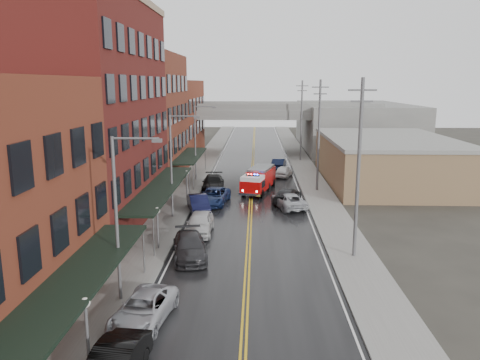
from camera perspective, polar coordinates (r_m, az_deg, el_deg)
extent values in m
cube|color=black|center=(46.79, 1.33, -2.64)|extent=(11.00, 160.00, 0.02)
cube|color=slate|center=(47.42, -7.53, -2.46)|extent=(3.00, 160.00, 0.15)
cube|color=slate|center=(47.26, 10.23, -2.60)|extent=(3.00, 160.00, 0.15)
cube|color=gray|center=(47.18, -5.55, -2.49)|extent=(0.30, 160.00, 0.15)
cube|color=gray|center=(47.05, 8.24, -2.60)|extent=(0.30, 160.00, 0.15)
cube|color=#511515|center=(40.82, -17.92, 7.48)|extent=(9.00, 20.00, 18.00)
cube|color=maroon|center=(57.65, -11.95, 7.39)|extent=(9.00, 15.00, 15.00)
cube|color=#602819|center=(74.82, -8.69, 7.31)|extent=(9.00, 20.00, 12.00)
cube|color=#89674A|center=(58.16, 17.45, 2.18)|extent=(14.00, 22.00, 5.00)
cube|color=slate|center=(87.42, 13.65, 6.43)|extent=(18.00, 30.00, 8.00)
cube|color=black|center=(22.64, -19.29, -11.42)|extent=(2.60, 16.00, 0.18)
cylinder|color=slate|center=(29.58, -11.66, -8.57)|extent=(0.10, 0.10, 3.00)
cube|color=black|center=(40.09, -9.56, -0.86)|extent=(2.60, 18.00, 0.18)
cylinder|color=slate|center=(32.15, -10.49, -6.85)|extent=(0.10, 0.10, 3.00)
cylinder|color=slate|center=(48.49, -6.16, -0.38)|extent=(0.10, 0.10, 3.00)
cube|color=black|center=(57.05, -6.08, 2.99)|extent=(2.60, 13.00, 0.18)
cylinder|color=slate|center=(51.20, -5.72, 0.28)|extent=(0.10, 0.10, 3.00)
cylinder|color=slate|center=(63.12, -4.25, 2.49)|extent=(0.10, 0.10, 3.00)
cylinder|color=#59595B|center=(21.28, -18.11, -17.68)|extent=(0.14, 0.14, 2.80)
sphere|color=silver|center=(20.60, -18.38, -14.03)|extent=(0.44, 0.44, 0.44)
cylinder|color=#59595B|center=(33.67, -9.99, -6.15)|extent=(0.14, 0.14, 2.80)
sphere|color=silver|center=(33.24, -10.08, -3.68)|extent=(0.44, 0.44, 0.44)
cylinder|color=#59595B|center=(46.97, -6.49, -0.91)|extent=(0.14, 0.14, 2.80)
sphere|color=silver|center=(46.67, -6.53, 0.89)|extent=(0.44, 0.44, 0.44)
cylinder|color=#59595B|center=(25.46, -14.82, -4.96)|extent=(0.18, 0.18, 9.00)
cylinder|color=#59595B|center=(24.26, -12.64, 4.96)|extent=(2.40, 0.12, 0.12)
cube|color=#59595B|center=(24.02, -10.08, 4.76)|extent=(0.50, 0.22, 0.18)
cylinder|color=#59595B|center=(40.62, -8.39, 1.50)|extent=(0.18, 0.18, 9.00)
cylinder|color=#59595B|center=(39.88, -6.86, 7.73)|extent=(2.40, 0.12, 0.12)
cube|color=#59595B|center=(39.73, -5.28, 7.60)|extent=(0.50, 0.22, 0.18)
cylinder|color=#59595B|center=(56.25, -5.48, 4.42)|extent=(0.18, 0.18, 9.00)
cylinder|color=#59595B|center=(55.72, -4.33, 8.91)|extent=(2.40, 0.12, 0.12)
cube|color=#59595B|center=(55.61, -3.19, 8.82)|extent=(0.50, 0.22, 0.18)
cylinder|color=#59595B|center=(31.55, 14.22, 1.08)|extent=(0.24, 0.24, 12.00)
cube|color=#59595B|center=(31.04, 14.71, 10.55)|extent=(1.80, 0.12, 0.12)
cube|color=#59595B|center=(31.06, 14.64, 9.26)|extent=(1.40, 0.12, 0.12)
cylinder|color=#59595B|center=(51.07, 9.58, 5.26)|extent=(0.24, 0.24, 12.00)
cube|color=#59595B|center=(50.76, 9.78, 11.10)|extent=(1.80, 0.12, 0.12)
cube|color=#59595B|center=(50.77, 9.75, 10.31)|extent=(1.40, 0.12, 0.12)
cylinder|color=#59595B|center=(70.86, 7.49, 7.10)|extent=(0.24, 0.24, 12.00)
cube|color=#59595B|center=(70.63, 7.61, 11.31)|extent=(1.80, 0.12, 0.12)
cube|color=#59595B|center=(70.64, 7.59, 10.74)|extent=(1.40, 0.12, 0.12)
cube|color=slate|center=(77.47, 1.66, 8.15)|extent=(40.00, 10.00, 1.50)
cube|color=slate|center=(78.64, -6.43, 5.39)|extent=(1.60, 8.00, 6.00)
cube|color=slate|center=(78.50, 9.73, 5.28)|extent=(1.60, 8.00, 6.00)
cube|color=#B30808|center=(51.82, 2.58, 0.31)|extent=(3.38, 5.25, 1.85)
cube|color=#B30808|center=(48.63, 1.56, -0.76)|extent=(2.72, 2.78, 1.32)
cube|color=silver|center=(48.45, 1.57, 0.25)|extent=(2.57, 2.58, 0.44)
cube|color=black|center=(48.74, 1.62, -0.42)|extent=(2.51, 1.93, 0.70)
cube|color=slate|center=(51.62, 2.59, 1.46)|extent=(3.07, 4.85, 0.26)
cube|color=black|center=(48.39, 1.57, 0.59)|extent=(1.42, 0.60, 0.12)
sphere|color=#FF0C0C|center=(48.51, 1.02, 0.70)|extent=(0.18, 0.18, 0.18)
sphere|color=#1933FF|center=(48.25, 2.12, 0.64)|extent=(0.18, 0.18, 0.18)
cylinder|color=black|center=(48.96, 0.44, -1.47)|extent=(0.93, 0.53, 0.88)
cylinder|color=black|center=(48.46, 2.63, -1.62)|extent=(0.93, 0.53, 0.88)
cylinder|color=black|center=(51.84, 1.41, -0.72)|extent=(0.93, 0.53, 0.88)
cylinder|color=black|center=(51.37, 3.49, -0.86)|extent=(0.93, 0.53, 0.88)
cylinder|color=black|center=(53.92, 2.04, -0.24)|extent=(0.93, 0.53, 0.88)
cylinder|color=black|center=(53.46, 4.04, -0.36)|extent=(0.93, 0.53, 0.88)
imported|color=#B1B3BA|center=(24.42, -11.67, -15.15)|extent=(3.00, 5.30, 1.40)
imported|color=#2A2A2C|center=(32.15, -6.16, -8.08)|extent=(3.15, 5.64, 1.55)
imported|color=#BCBCBC|center=(37.02, -4.94, -5.26)|extent=(1.98, 4.92, 1.68)
imported|color=black|center=(43.00, -5.08, -2.91)|extent=(2.81, 5.03, 1.57)
imported|color=#14224C|center=(45.77, -3.25, -2.00)|extent=(3.30, 5.86, 1.55)
imported|color=black|center=(51.49, -3.30, -0.39)|extent=(2.56, 5.77, 1.65)
imported|color=#A6A8AE|center=(44.56, 5.94, -2.51)|extent=(3.66, 5.56, 1.42)
imported|color=#232426|center=(46.52, 5.77, -1.87)|extent=(3.46, 5.42, 1.46)
imported|color=white|center=(59.19, 5.38, 1.08)|extent=(2.84, 4.52, 1.43)
imported|color=black|center=(64.12, 4.76, 1.96)|extent=(2.34, 4.85, 1.53)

